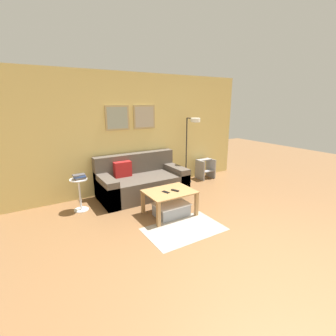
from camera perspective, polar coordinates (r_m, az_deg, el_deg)
ground_plane at (r=3.28m, az=23.89°, el=-22.82°), size 16.00×16.00×0.00m
wall_back at (r=5.50m, az=-7.21°, el=8.20°), size 5.60×0.09×2.55m
area_rug at (r=3.98m, az=3.82°, el=-14.08°), size 1.23×0.78×0.01m
couch at (r=5.23m, az=-6.19°, el=-3.26°), size 1.82×0.92×0.86m
coffee_table at (r=4.30m, az=0.34°, el=-6.45°), size 0.84×0.64×0.44m
storage_bin at (r=4.36m, az=0.80°, el=-9.66°), size 0.59×0.41×0.22m
floor_lamp at (r=5.75m, az=5.53°, el=6.78°), size 0.27×0.57×1.59m
side_table at (r=4.74m, az=-20.00°, el=-5.28°), size 0.31×0.31×0.61m
book_stack at (r=4.65m, az=-20.06°, el=-1.90°), size 0.23×0.20×0.09m
remote_control at (r=4.27m, az=1.66°, el=-5.27°), size 0.10×0.15×0.02m
cell_phone at (r=4.21m, az=-0.52°, el=-5.65°), size 0.10×0.15×0.01m
step_stool at (r=6.42m, az=8.77°, el=-0.08°), size 0.40×0.36×0.50m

